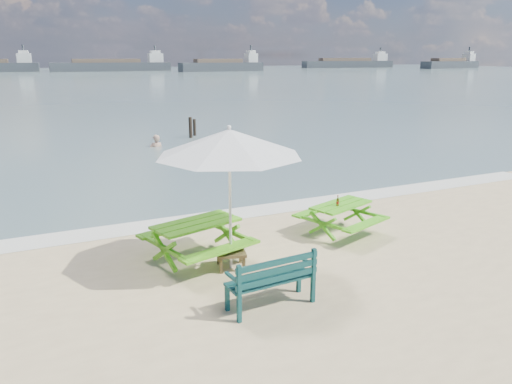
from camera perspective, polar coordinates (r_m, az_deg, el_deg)
name	(u,v)px	position (r m, az deg, el deg)	size (l,w,h in m)	color
sea	(44,79)	(91.75, -23.08, 11.76)	(300.00, 300.00, 0.00)	slate
foam_strip	(209,217)	(12.48, -5.43, -2.92)	(22.00, 0.90, 0.01)	silver
picnic_table_left	(197,242)	(9.85, -6.76, -5.72)	(2.11, 2.24, 0.80)	#4FA819
picnic_table_right	(340,219)	(11.40, 9.62, -3.10)	(1.93, 2.03, 0.70)	#48AE1A
park_bench	(271,290)	(8.14, 1.68, -11.16)	(1.48, 0.59, 0.89)	#0D3838
side_table	(231,259)	(9.54, -2.89, -7.64)	(0.66, 0.66, 0.35)	brown
patio_umbrella	(229,143)	(8.91, -3.08, 5.65)	(3.28, 3.28, 2.65)	silver
beer_bottle	(338,202)	(11.12, 9.31, -1.17)	(0.06, 0.06, 0.23)	#985C16
swimmer	(157,154)	(22.64, -11.29, 4.29)	(0.64, 0.42, 1.73)	tan
mooring_pilings	(192,129)	(24.92, -7.30, 7.10)	(0.56, 0.76, 1.22)	black
cargo_ships	(238,65)	(139.80, -2.05, 14.27)	(151.21, 28.37, 4.40)	#363B40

